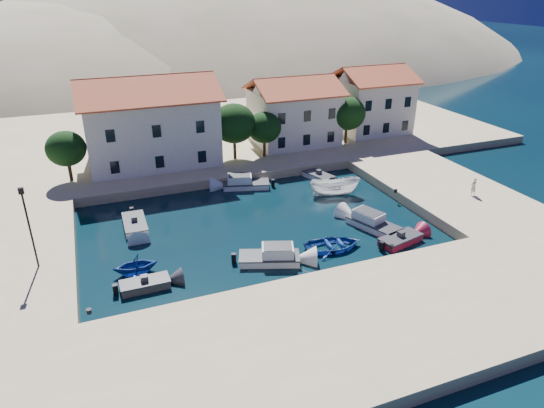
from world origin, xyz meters
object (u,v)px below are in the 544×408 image
(rowboat_south, at_px, (333,249))
(boat_east, at_px, (334,195))
(lamppost, at_px, (28,220))
(building_left, at_px, (150,119))
(cabin_cruiser_south, at_px, (269,257))
(building_mid, at_px, (294,109))
(building_right, at_px, (372,98))
(cabin_cruiser_east, at_px, (374,224))
(pedestrian, at_px, (474,187))

(rowboat_south, distance_m, boat_east, 11.07)
(lamppost, relative_size, boat_east, 1.21)
(building_left, distance_m, cabin_cruiser_south, 25.19)
(building_left, xyz_separation_m, building_mid, (18.00, 1.00, -0.71))
(building_left, height_order, building_right, building_left)
(rowboat_south, height_order, cabin_cruiser_east, cabin_cruiser_east)
(cabin_cruiser_south, bearing_deg, rowboat_south, 20.12)
(building_right, bearing_deg, building_left, -176.19)
(building_left, xyz_separation_m, building_right, (30.00, 2.00, -0.46))
(building_mid, distance_m, lamppost, 36.21)
(rowboat_south, xyz_separation_m, pedestrian, (16.65, 2.81, 1.89))
(lamppost, xyz_separation_m, pedestrian, (38.78, -1.23, -2.86))
(cabin_cruiser_south, xyz_separation_m, rowboat_south, (5.63, 0.04, -0.48))
(lamppost, height_order, pedestrian, lamppost)
(building_left, height_order, lamppost, building_left)
(cabin_cruiser_east, relative_size, pedestrian, 3.00)
(building_right, xyz_separation_m, cabin_cruiser_east, (-14.34, -24.17, -5.00))
(building_left, bearing_deg, boat_east, -41.98)
(rowboat_south, xyz_separation_m, cabin_cruiser_east, (5.03, 1.88, 0.48))
(building_mid, bearing_deg, building_left, -176.82)
(boat_east, bearing_deg, lamppost, 118.74)
(building_mid, xyz_separation_m, pedestrian, (9.28, -22.23, -3.33))
(building_left, relative_size, cabin_cruiser_east, 2.76)
(cabin_cruiser_south, bearing_deg, building_mid, 82.34)
(lamppost, relative_size, cabin_cruiser_south, 1.22)
(lamppost, xyz_separation_m, rowboat_south, (22.13, -4.04, -4.75))
(cabin_cruiser_south, height_order, rowboat_south, cabin_cruiser_south)
(lamppost, bearing_deg, boat_east, 11.68)
(pedestrian, bearing_deg, boat_east, -33.12)
(building_left, bearing_deg, cabin_cruiser_east, -54.76)
(boat_east, bearing_deg, pedestrian, -104.24)
(rowboat_south, relative_size, pedestrian, 2.68)
(building_mid, bearing_deg, cabin_cruiser_east, -95.77)
(lamppost, xyz_separation_m, cabin_cruiser_south, (16.50, -4.08, -4.28))
(rowboat_south, height_order, boat_east, boat_east)
(building_right, relative_size, cabin_cruiser_east, 1.77)
(building_right, height_order, cabin_cruiser_south, building_right)
(cabin_cruiser_south, xyz_separation_m, boat_east, (10.93, 9.75, -0.48))
(building_mid, height_order, lamppost, building_mid)
(rowboat_south, bearing_deg, building_mid, -11.31)
(building_mid, xyz_separation_m, building_right, (12.00, 1.00, 0.25))
(rowboat_south, bearing_deg, lamppost, 84.74)
(building_mid, distance_m, cabin_cruiser_south, 28.65)
(building_left, bearing_deg, rowboat_south, -66.15)
(lamppost, bearing_deg, rowboat_south, -10.35)
(lamppost, distance_m, cabin_cruiser_south, 17.52)
(lamppost, height_order, cabin_cruiser_east, lamppost)
(cabin_cruiser_east, bearing_deg, cabin_cruiser_south, 79.61)
(building_right, distance_m, pedestrian, 23.66)
(lamppost, bearing_deg, cabin_cruiser_east, -4.56)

